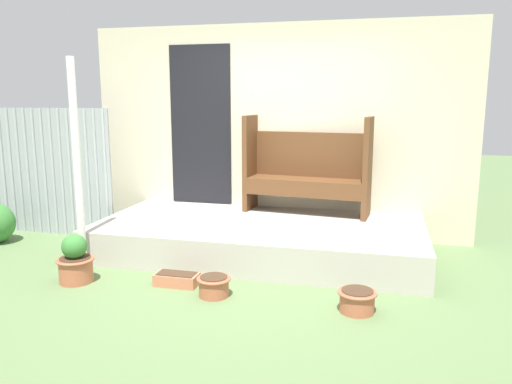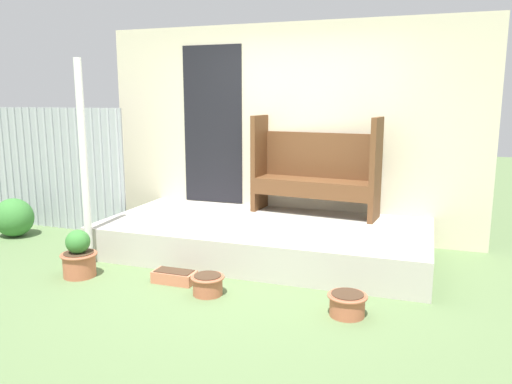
# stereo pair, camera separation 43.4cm
# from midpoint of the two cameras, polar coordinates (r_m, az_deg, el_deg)

# --- Properties ---
(ground_plane) EXTENTS (24.00, 24.00, 0.00)m
(ground_plane) POSITION_cam_midpoint_polar(r_m,az_deg,el_deg) (4.83, -4.07, -10.08)
(ground_plane) COLOR #5B7547
(porch_slab) EXTENTS (3.55, 1.70, 0.36)m
(porch_slab) POSITION_cam_midpoint_polar(r_m,az_deg,el_deg) (5.56, -1.86, -5.32)
(porch_slab) COLOR #B7B2A5
(porch_slab) RESTS_ON ground_plane
(house_wall) EXTENTS (4.75, 0.08, 2.60)m
(house_wall) POSITION_cam_midpoint_polar(r_m,az_deg,el_deg) (6.22, -0.06, 6.92)
(house_wall) COLOR beige
(house_wall) RESTS_ON ground_plane
(fence_corrugated) EXTENTS (2.69, 0.05, 1.59)m
(fence_corrugated) POSITION_cam_midpoint_polar(r_m,az_deg,el_deg) (7.19, -27.31, 2.17)
(fence_corrugated) COLOR #9EA3A8
(fence_corrugated) RESTS_ON ground_plane
(support_post) EXTENTS (0.08, 0.08, 2.10)m
(support_post) POSITION_cam_midpoint_polar(r_m,az_deg,el_deg) (5.26, -22.02, 2.69)
(support_post) COLOR white
(support_post) RESTS_ON ground_plane
(bench) EXTENTS (1.51, 0.55, 1.15)m
(bench) POSITION_cam_midpoint_polar(r_m,az_deg,el_deg) (5.91, 3.79, 2.88)
(bench) COLOR brown
(bench) RESTS_ON porch_slab
(flower_pot_left) EXTENTS (0.35, 0.35, 0.46)m
(flower_pot_left) POSITION_cam_midpoint_polar(r_m,az_deg,el_deg) (5.09, -22.30, -7.39)
(flower_pot_left) COLOR #B26042
(flower_pot_left) RESTS_ON ground_plane
(flower_pot_middle) EXTENTS (0.30, 0.30, 0.18)m
(flower_pot_middle) POSITION_cam_midpoint_polar(r_m,az_deg,el_deg) (4.47, -7.67, -10.55)
(flower_pot_middle) COLOR #B26042
(flower_pot_middle) RESTS_ON ground_plane
(flower_pot_right) EXTENTS (0.32, 0.32, 0.19)m
(flower_pot_right) POSITION_cam_midpoint_polar(r_m,az_deg,el_deg) (4.17, 8.52, -12.14)
(flower_pot_right) COLOR #B26042
(flower_pot_right) RESTS_ON ground_plane
(planter_box_rect) EXTENTS (0.40, 0.19, 0.12)m
(planter_box_rect) POSITION_cam_midpoint_polar(r_m,az_deg,el_deg) (4.78, -11.67, -9.78)
(planter_box_rect) COLOR #C67251
(planter_box_rect) RESTS_ON ground_plane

